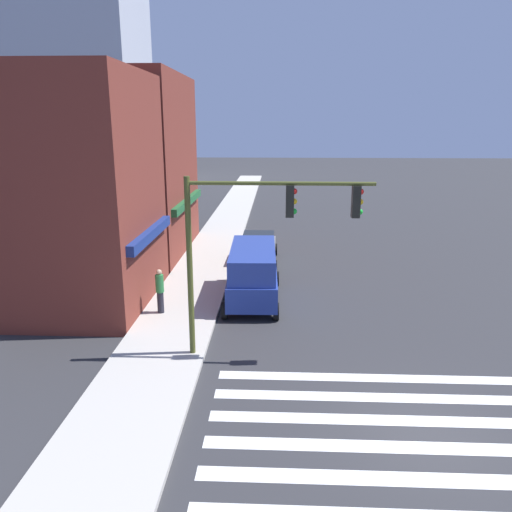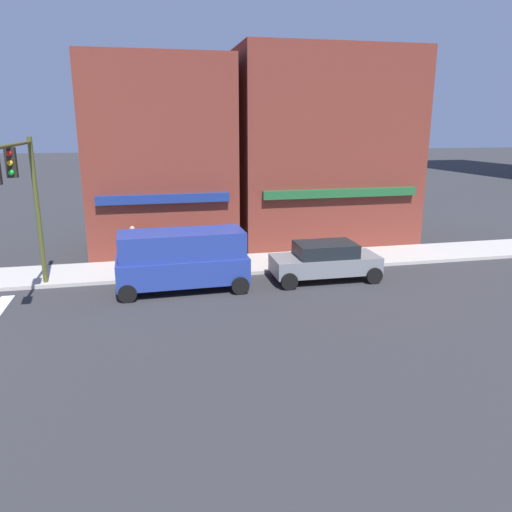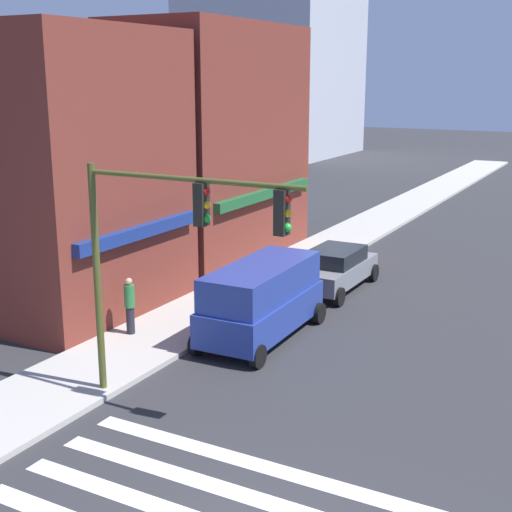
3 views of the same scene
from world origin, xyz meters
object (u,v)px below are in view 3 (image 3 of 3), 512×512
Objects in this scene: traffic_signal at (167,237)px; van_blue at (262,298)px; sedan_grey at (335,268)px; pedestrian_green_top at (130,305)px.

traffic_signal is 1.16× the size of van_blue.
van_blue is at bearing -179.69° from sedan_grey.
traffic_signal is 6.17m from pedestrian_green_top.
traffic_signal is 1.33× the size of sedan_grey.
pedestrian_green_top is (3.45, 3.97, -3.22)m from traffic_signal.
traffic_signal is 11.74m from sedan_grey.
pedestrian_green_top is at bearing 155.83° from sedan_grey.
van_blue is at bearing -140.73° from pedestrian_green_top.
sedan_grey is 2.49× the size of pedestrian_green_top.
van_blue is at bearing 4.61° from traffic_signal.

